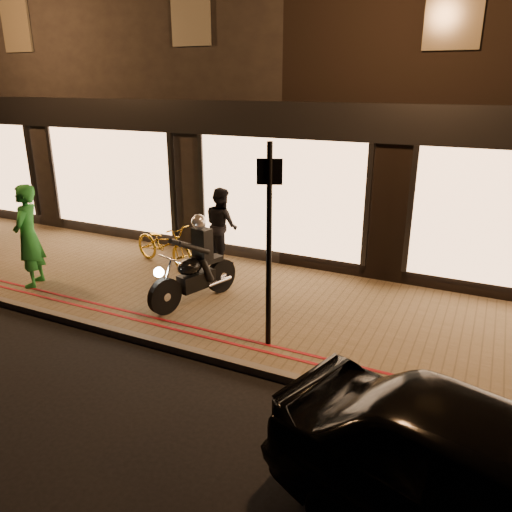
{
  "coord_description": "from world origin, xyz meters",
  "views": [
    {
      "loc": [
        4.01,
        -5.39,
        3.86
      ],
      "look_at": [
        0.55,
        1.7,
        1.1
      ],
      "focal_mm": 35.0,
      "sensor_mm": 36.0,
      "label": 1
    }
  ],
  "objects_px": {
    "parked_car": "(508,497)",
    "sign_post": "(269,237)",
    "motorcycle": "(195,269)",
    "bicycle_gold": "(164,244)",
    "person_green": "(28,236)"
  },
  "relations": [
    {
      "from": "sign_post",
      "to": "bicycle_gold",
      "type": "height_order",
      "value": "sign_post"
    },
    {
      "from": "motorcycle",
      "to": "parked_car",
      "type": "distance_m",
      "value": 5.95
    },
    {
      "from": "bicycle_gold",
      "to": "motorcycle",
      "type": "bearing_deg",
      "value": -115.54
    },
    {
      "from": "motorcycle",
      "to": "bicycle_gold",
      "type": "distance_m",
      "value": 2.14
    },
    {
      "from": "bicycle_gold",
      "to": "person_green",
      "type": "bearing_deg",
      "value": 155.52
    },
    {
      "from": "motorcycle",
      "to": "sign_post",
      "type": "bearing_deg",
      "value": -8.02
    },
    {
      "from": "motorcycle",
      "to": "person_green",
      "type": "relative_size",
      "value": 0.96
    },
    {
      "from": "motorcycle",
      "to": "person_green",
      "type": "xyz_separation_m",
      "value": [
        -3.26,
        -0.71,
        0.37
      ]
    },
    {
      "from": "sign_post",
      "to": "bicycle_gold",
      "type": "xyz_separation_m",
      "value": [
        -3.45,
        2.18,
        -1.22
      ]
    },
    {
      "from": "parked_car",
      "to": "sign_post",
      "type": "bearing_deg",
      "value": 69.76
    },
    {
      "from": "motorcycle",
      "to": "parked_car",
      "type": "relative_size",
      "value": 0.45
    },
    {
      "from": "bicycle_gold",
      "to": "parked_car",
      "type": "bearing_deg",
      "value": -110.9
    },
    {
      "from": "motorcycle",
      "to": "bicycle_gold",
      "type": "xyz_separation_m",
      "value": [
        -1.65,
        1.34,
        -0.16
      ]
    },
    {
      "from": "motorcycle",
      "to": "sign_post",
      "type": "relative_size",
      "value": 0.63
    },
    {
      "from": "bicycle_gold",
      "to": "parked_car",
      "type": "xyz_separation_m",
      "value": [
        6.66,
        -4.56,
        0.14
      ]
    }
  ]
}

